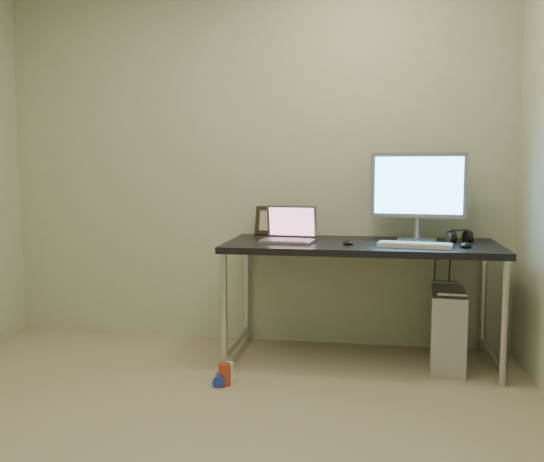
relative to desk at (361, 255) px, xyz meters
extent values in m
plane|color=tan|center=(-0.77, -1.39, -0.67)|extent=(3.50, 3.50, 0.00)
cube|color=beige|center=(-0.77, 0.36, 0.58)|extent=(3.50, 0.02, 2.50)
cube|color=black|center=(0.00, 0.00, 0.06)|extent=(1.67, 0.73, 0.04)
cylinder|color=silver|center=(-0.79, -0.32, -0.32)|extent=(0.04, 0.04, 0.71)
cylinder|color=silver|center=(-0.79, 0.32, -0.32)|extent=(0.04, 0.04, 0.71)
cylinder|color=silver|center=(0.79, -0.32, -0.32)|extent=(0.04, 0.04, 0.71)
cylinder|color=silver|center=(0.79, 0.32, -0.32)|extent=(0.04, 0.04, 0.71)
cylinder|color=silver|center=(-0.79, 0.00, -0.59)|extent=(0.04, 0.65, 0.04)
cylinder|color=silver|center=(0.79, 0.00, -0.59)|extent=(0.04, 0.65, 0.04)
cube|color=silver|center=(0.53, -0.05, -0.44)|extent=(0.23, 0.46, 0.47)
cylinder|color=#A0A1A7|center=(0.53, -0.24, -0.18)|extent=(0.17, 0.03, 0.02)
cylinder|color=#A0A1A7|center=(0.53, 0.14, -0.18)|extent=(0.17, 0.03, 0.02)
cylinder|color=black|center=(0.48, 0.31, -0.27)|extent=(0.01, 0.16, 0.69)
cylinder|color=black|center=(0.57, 0.29, -0.29)|extent=(0.02, 0.11, 0.71)
cylinder|color=#BA3C1E|center=(-0.73, -0.57, -0.61)|extent=(0.09, 0.09, 0.12)
cylinder|color=white|center=(-0.72, -0.51, -0.62)|extent=(0.06, 0.06, 0.11)
cylinder|color=#2238BE|center=(-0.76, -0.56, -0.64)|extent=(0.08, 0.13, 0.07)
cube|color=#A0A1A7|center=(-0.45, -0.07, 0.08)|extent=(0.34, 0.25, 0.02)
cube|color=slate|center=(-0.45, -0.07, 0.09)|extent=(0.30, 0.21, 0.00)
cube|color=gray|center=(-0.44, 0.06, 0.19)|extent=(0.32, 0.07, 0.21)
cube|color=#774657|center=(-0.44, 0.05, 0.19)|extent=(0.29, 0.06, 0.18)
cube|color=#A0A1A7|center=(0.35, 0.15, 0.08)|extent=(0.25, 0.20, 0.02)
cylinder|color=#A0A1A7|center=(0.35, 0.17, 0.16)|extent=(0.04, 0.04, 0.13)
cube|color=#A0A1A7|center=(0.35, 0.16, 0.43)|extent=(0.59, 0.10, 0.41)
cube|color=#4AA3EF|center=(0.35, 0.14, 0.43)|extent=(0.54, 0.06, 0.36)
cube|color=silver|center=(0.31, -0.17, 0.09)|extent=(0.44, 0.20, 0.03)
ellipsoid|color=black|center=(0.60, -0.12, 0.09)|extent=(0.09, 0.12, 0.04)
ellipsoid|color=black|center=(-0.08, -0.10, 0.09)|extent=(0.08, 0.11, 0.03)
cylinder|color=black|center=(0.55, 0.13, 0.10)|extent=(0.06, 0.10, 0.09)
cylinder|color=black|center=(0.66, 0.13, 0.10)|extent=(0.06, 0.10, 0.09)
cube|color=black|center=(0.60, 0.13, 0.15)|extent=(0.12, 0.05, 0.01)
cube|color=black|center=(-0.61, 0.34, 0.17)|extent=(0.25, 0.10, 0.20)
cylinder|color=silver|center=(-0.43, 0.29, 0.12)|extent=(0.01, 0.01, 0.10)
cylinder|color=silver|center=(-0.43, 0.29, 0.18)|extent=(0.05, 0.04, 0.04)
camera|label=1|loc=(0.08, -3.75, 0.54)|focal=40.00mm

